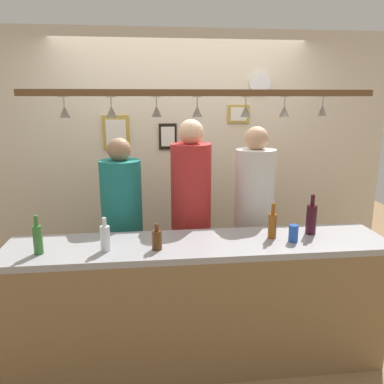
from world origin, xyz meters
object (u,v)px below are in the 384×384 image
Objects in this scene: person_middle_red_shirt at (191,202)px; bottle_wine_dark_red at (311,219)px; person_left_teal_shirt at (122,215)px; bottle_beer_brown_stubby at (157,239)px; bottle_soda_clear at (105,238)px; picture_frame_crest at (168,136)px; bottle_beer_green_import at (38,239)px; picture_frame_upper_small at (238,114)px; person_right_white_patterned_shirt at (254,205)px; drink_can at (293,233)px; bottle_beer_amber_tall at (272,225)px; wall_clock at (260,83)px; picture_frame_caricature at (116,133)px.

person_middle_red_shirt reaches higher than bottle_wine_dark_red.
bottle_beer_brown_stubby is (0.28, -0.71, 0.04)m from person_left_teal_shirt.
person_left_teal_shirt is 7.08× the size of bottle_soda_clear.
bottle_soda_clear is 1.65m from picture_frame_crest.
bottle_beer_brown_stubby is at bearing -171.28° from bottle_wine_dark_red.
bottle_beer_green_import is (-1.08, -0.69, -0.02)m from person_middle_red_shirt.
bottle_beer_brown_stubby is at bearing -68.74° from person_left_teal_shirt.
bottle_wine_dark_red is 1.15× the size of picture_frame_crest.
picture_frame_upper_small is (1.65, 1.49, 0.72)m from bottle_beer_green_import.
picture_frame_upper_small is at bearing 101.08° from bottle_wine_dark_red.
drink_can is at bearing -81.56° from person_right_white_patterned_shirt.
bottle_wine_dark_red is (0.31, 0.05, 0.02)m from bottle_beer_amber_tall.
bottle_beer_brown_stubby is 1.16m from bottle_wine_dark_red.
bottle_beer_brown_stubby is 0.82× the size of picture_frame_upper_small.
bottle_soda_clear is 0.34m from bottle_beer_brown_stubby.
bottle_beer_brown_stubby is (0.77, -0.01, -0.03)m from bottle_beer_green_import.
bottle_beer_green_import is 1.60m from bottle_beer_amber_tall.
wall_clock reaches higher than person_left_teal_shirt.
picture_frame_upper_small is at bearing 87.74° from bottle_beer_amber_tall.
person_right_white_patterned_shirt is 1.11m from bottle_beer_brown_stubby.
bottle_soda_clear is at bearing 177.63° from bottle_beer_brown_stubby.
person_left_teal_shirt reaches higher than drink_can.
wall_clock is at bearing -0.38° from picture_frame_crest.
wall_clock is (0.27, 1.38, 1.03)m from bottle_beer_amber_tall.
bottle_beer_brown_stubby is (0.34, -0.01, -0.02)m from bottle_soda_clear.
picture_frame_caricature is (0.41, 1.49, 0.55)m from bottle_beer_green_import.
picture_frame_upper_small is at bearing 0.00° from picture_frame_caricature.
picture_frame_upper_small is 0.65× the size of picture_frame_caricature.
bottle_beer_amber_tall is at bearing 8.29° from bottle_beer_brown_stubby.
drink_can is 1.76m from picture_frame_crest.
wall_clock is at bearing 84.55° from drink_can.
person_left_teal_shirt is 1.62m from picture_frame_upper_small.
drink_can is at bearing -87.22° from picture_frame_upper_small.
picture_frame_upper_small reaches higher than person_right_white_patterned_shirt.
drink_can is at bearing 0.90° from bottle_soda_clear.
picture_frame_caricature is at bearing 74.62° from bottle_beer_green_import.
person_right_white_patterned_shirt is at bearing 39.48° from bottle_beer_brown_stubby.
bottle_beer_green_import is at bearing -137.98° from picture_frame_upper_small.
person_right_white_patterned_shirt is (0.55, 0.00, -0.04)m from person_middle_red_shirt.
picture_frame_crest is (0.44, 0.80, 0.58)m from person_left_teal_shirt.
bottle_beer_amber_tall is 0.87× the size of bottle_wine_dark_red.
bottle_wine_dark_red is (0.84, -0.53, -0.00)m from person_middle_red_shirt.
wall_clock reaches higher than bottle_wine_dark_red.
bottle_beer_green_import is at bearing -121.89° from picture_frame_crest.
picture_frame_crest is at bearing 115.95° from bottle_beer_amber_tall.
bottle_soda_clear is at bearing -174.77° from bottle_beer_amber_tall.
person_middle_red_shirt is 6.82× the size of bottle_beer_amber_tall.
person_middle_red_shirt is 0.95m from bottle_soda_clear.
picture_frame_crest reaches higher than drink_can.
bottle_wine_dark_red reaches higher than drink_can.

